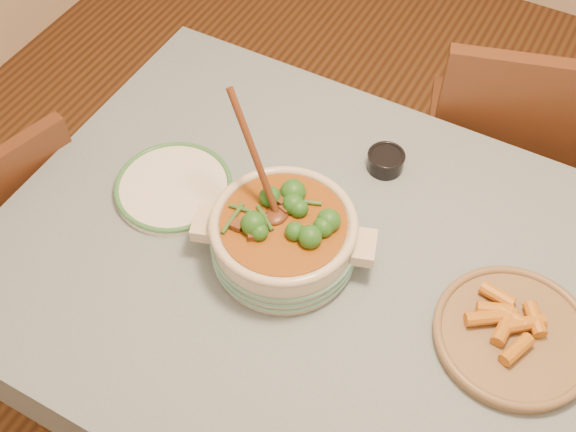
# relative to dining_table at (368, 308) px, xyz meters

# --- Properties ---
(floor) EXTENTS (4.50, 4.50, 0.00)m
(floor) POSITION_rel_dining_table_xyz_m (0.00, 0.00, -0.66)
(floor) COLOR #3F2212
(floor) RESTS_ON ground
(dining_table) EXTENTS (1.68, 1.08, 0.76)m
(dining_table) POSITION_rel_dining_table_xyz_m (0.00, 0.00, 0.00)
(dining_table) COLOR brown
(dining_table) RESTS_ON floor
(stew_casserole) EXTENTS (0.39, 0.38, 0.37)m
(stew_casserole) POSITION_rel_dining_table_xyz_m (-0.20, -0.02, 0.17)
(stew_casserole) COLOR beige
(stew_casserole) RESTS_ON dining_table
(white_plate) EXTENTS (0.28, 0.28, 0.02)m
(white_plate) POSITION_rel_dining_table_xyz_m (-0.52, 0.02, 0.10)
(white_plate) COLOR white
(white_plate) RESTS_ON dining_table
(condiment_bowl) EXTENTS (0.11, 0.11, 0.05)m
(condiment_bowl) POSITION_rel_dining_table_xyz_m (-0.11, 0.32, 0.12)
(condiment_bowl) COLOR black
(condiment_bowl) RESTS_ON dining_table
(fried_plate) EXTENTS (0.38, 0.38, 0.05)m
(fried_plate) POSITION_rel_dining_table_xyz_m (0.30, 0.02, 0.11)
(fried_plate) COLOR olive
(fried_plate) RESTS_ON dining_table
(chair_far) EXTENTS (0.55, 0.55, 0.94)m
(chair_far) POSITION_rel_dining_table_xyz_m (0.10, 0.76, -0.13)
(chair_far) COLOR #512D18
(chair_far) RESTS_ON floor
(chair_left) EXTENTS (0.48, 0.48, 0.84)m
(chair_left) POSITION_rel_dining_table_xyz_m (-0.99, -0.13, -0.19)
(chair_left) COLOR #512D18
(chair_left) RESTS_ON floor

